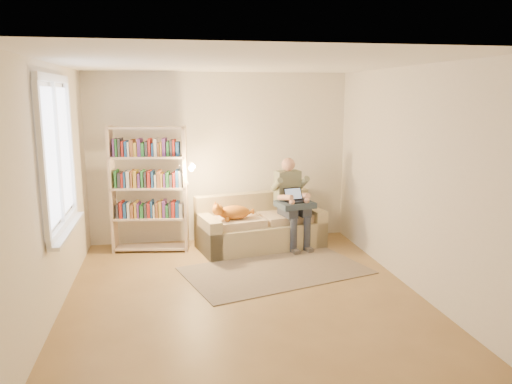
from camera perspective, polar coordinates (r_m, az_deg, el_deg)
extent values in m
plane|color=olive|center=(5.93, -1.54, -11.45)|extent=(4.50, 4.50, 0.00)
cube|color=white|center=(5.48, -1.69, 14.51)|extent=(4.00, 4.50, 0.02)
cube|color=silver|center=(5.62, -22.20, 0.29)|extent=(0.02, 4.50, 2.60)
cube|color=silver|center=(6.19, 17.03, 1.56)|extent=(0.02, 4.50, 2.60)
cube|color=silver|center=(7.77, -4.17, 3.89)|extent=(4.00, 0.02, 2.60)
cube|color=silver|center=(3.41, 4.22, -5.55)|extent=(4.00, 0.02, 2.60)
plane|color=white|center=(5.76, -21.77, 4.09)|extent=(0.00, 1.50, 1.50)
cube|color=white|center=(5.72, -22.25, 11.96)|extent=(0.05, 1.50, 0.08)
cube|color=white|center=(5.90, -21.12, -3.54)|extent=(0.05, 1.50, 0.08)
cube|color=white|center=(5.76, -21.67, 4.10)|extent=(0.04, 0.05, 1.50)
cube|color=white|center=(5.90, -20.71, -4.00)|extent=(0.12, 1.52, 0.04)
cube|color=tan|center=(7.54, 0.54, -4.90)|extent=(1.97, 1.19, 0.39)
cube|color=tan|center=(7.73, -0.38, -1.50)|extent=(1.84, 0.56, 0.40)
cube|color=tan|center=(7.24, -5.52, -4.94)|extent=(0.35, 0.85, 0.55)
cube|color=tan|center=(7.86, 6.12, -3.66)|extent=(0.35, 0.85, 0.55)
cube|color=beige|center=(7.28, -2.32, -3.46)|extent=(0.88, 0.70, 0.11)
cube|color=beige|center=(7.60, 3.56, -2.85)|extent=(0.88, 0.70, 0.11)
cube|color=gray|center=(7.58, 3.62, 0.54)|extent=(0.40, 0.28, 0.51)
sphere|color=tan|center=(7.51, 3.71, 3.15)|extent=(0.20, 0.20, 0.20)
cube|color=#2E3340|center=(7.39, 3.63, -2.16)|extent=(0.23, 0.44, 0.16)
cube|color=#2E3340|center=(7.48, 5.16, -2.01)|extent=(0.23, 0.44, 0.16)
cylinder|color=#2E3340|center=(7.29, 4.30, -4.97)|extent=(0.11, 0.11, 0.52)
cylinder|color=#2E3340|center=(7.39, 5.84, -4.77)|extent=(0.11, 0.11, 0.52)
ellipsoid|color=orange|center=(7.22, -2.25, -2.32)|extent=(0.50, 0.33, 0.20)
sphere|color=orange|center=(7.08, -4.12, -2.02)|extent=(0.16, 0.16, 0.16)
cylinder|color=orange|center=(7.36, -0.63, -2.37)|extent=(0.23, 0.09, 0.06)
cube|color=#2B3A4B|center=(7.38, 4.22, -1.43)|extent=(0.59, 0.52, 0.08)
cube|color=black|center=(7.34, 4.36, -1.11)|extent=(0.31, 0.25, 0.02)
cube|color=black|center=(7.41, 4.00, -0.21)|extent=(0.29, 0.15, 0.17)
plane|color=#8CA5CC|center=(7.41, 4.00, -0.21)|extent=(0.27, 0.16, 0.23)
cube|color=beige|center=(7.48, -16.11, 0.25)|extent=(0.08, 0.28, 1.84)
cube|color=beige|center=(7.30, -8.04, 0.33)|extent=(0.08, 0.28, 1.84)
cube|color=beige|center=(7.58, -11.86, -6.19)|extent=(1.12, 0.43, 0.03)
cube|color=beige|center=(7.46, -11.99, -2.90)|extent=(1.12, 0.43, 0.03)
cube|color=beige|center=(7.37, -12.13, 0.48)|extent=(1.12, 0.43, 0.03)
cube|color=beige|center=(7.30, -12.28, 3.94)|extent=(1.12, 0.43, 0.03)
cube|color=beige|center=(7.26, -12.41, 7.21)|extent=(1.12, 0.43, 0.03)
cube|color=#1E4C8C|center=(7.43, -12.03, -1.97)|extent=(0.96, 0.35, 0.22)
cube|color=silver|center=(7.35, -12.17, 1.43)|extent=(0.96, 0.35, 0.22)
cube|color=#995933|center=(7.28, -12.32, 4.91)|extent=(0.96, 0.35, 0.22)
cylinder|color=white|center=(7.30, -8.68, 0.78)|extent=(0.10, 0.10, 0.04)
cone|color=white|center=(7.12, -7.57, 2.83)|extent=(0.14, 0.16, 0.15)
cube|color=#7E6E5B|center=(6.61, 2.26, -8.95)|extent=(2.59, 1.95, 0.01)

